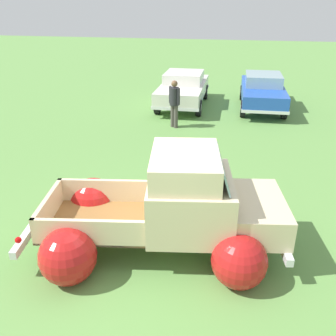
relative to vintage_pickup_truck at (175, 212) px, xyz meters
name	(u,v)px	position (x,y,z in m)	size (l,w,h in m)	color
ground_plane	(154,246)	(-0.38, -0.06, -0.76)	(80.00, 80.00, 0.00)	#609347
vintage_pickup_truck	(175,212)	(0.00, 0.00, 0.00)	(4.85, 3.31, 1.96)	black
show_car_0	(183,88)	(-1.50, 10.12, 0.03)	(1.95, 4.49, 1.43)	black
show_car_1	(263,90)	(1.87, 10.37, 0.02)	(1.89, 4.50, 1.43)	black
spectator_0	(174,101)	(-1.33, 7.07, 0.21)	(0.48, 0.47, 1.70)	#4C4742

